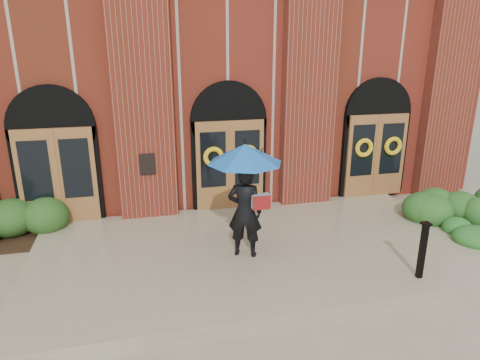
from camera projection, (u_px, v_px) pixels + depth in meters
name	position (u px, v px, depth m)	size (l,w,h in m)	color
ground	(256.00, 255.00, 9.80)	(90.00, 90.00, 0.00)	#9C9171
landing	(254.00, 249.00, 9.92)	(10.00, 5.30, 0.15)	tan
church_building	(197.00, 73.00, 16.85)	(16.20, 12.53, 7.00)	maroon
man_with_umbrella	(245.00, 179.00, 9.00)	(2.08, 2.08, 2.52)	black
metal_post	(423.00, 249.00, 8.42)	(0.17, 0.17, 1.19)	black
hedge_wall_right	(471.00, 208.00, 11.52)	(3.15, 1.26, 0.81)	#24511C
hedge_front_right	(462.00, 232.00, 10.43)	(1.35, 1.16, 0.48)	#245C21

